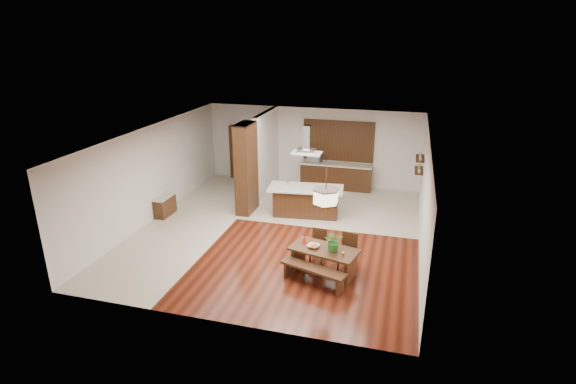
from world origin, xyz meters
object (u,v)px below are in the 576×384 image
(dining_chair_left, at_px, (318,246))
(island_cup, at_px, (319,188))
(range_hood, at_px, (307,140))
(dining_bench, at_px, (313,276))
(foliage_plant, at_px, (334,241))
(kitchen_island, at_px, (306,201))
(hallway_console, at_px, (165,206))
(dining_chair_right, at_px, (347,252))
(microwave, at_px, (315,158))
(dining_table, at_px, (324,255))
(pendant_lantern, at_px, (326,186))
(fruit_bowl, at_px, (313,246))

(dining_chair_left, bearing_deg, island_cup, 105.08)
(dining_chair_left, relative_size, range_hood, 0.94)
(dining_bench, relative_size, foliage_plant, 3.21)
(dining_bench, bearing_deg, island_cup, 100.03)
(foliage_plant, distance_m, kitchen_island, 3.77)
(hallway_console, distance_m, foliage_plant, 6.26)
(dining_chair_right, distance_m, kitchen_island, 3.50)
(microwave, bearing_deg, hallway_console, -121.22)
(dining_table, height_order, microwave, microwave)
(hallway_console, bearing_deg, dining_bench, -27.33)
(pendant_lantern, relative_size, microwave, 2.57)
(dining_bench, distance_m, fruit_bowl, 0.75)
(kitchen_island, xyz_separation_m, island_cup, (0.42, -0.11, 0.51))
(dining_chair_left, bearing_deg, foliage_plant, -46.14)
(dining_chair_right, xyz_separation_m, microwave, (-2.09, 5.85, 0.64))
(island_cup, bearing_deg, dining_chair_right, -65.60)
(hallway_console, xyz_separation_m, dining_table, (5.57, -2.24, 0.18))
(pendant_lantern, bearing_deg, dining_chair_right, 36.92)
(island_cup, bearing_deg, hallway_console, -167.41)
(hallway_console, distance_m, microwave, 5.69)
(kitchen_island, bearing_deg, dining_bench, -80.97)
(foliage_plant, relative_size, range_hood, 0.55)
(dining_table, distance_m, island_cup, 3.44)
(pendant_lantern, xyz_separation_m, fruit_bowl, (-0.26, 0.01, -1.54))
(dining_bench, relative_size, kitchen_island, 0.66)
(range_hood, distance_m, island_cup, 1.53)
(foliage_plant, relative_size, kitchen_island, 0.21)
(hallway_console, bearing_deg, microwave, 45.03)
(dining_chair_left, bearing_deg, fruit_bowl, -85.51)
(range_hood, distance_m, microwave, 3.15)
(dining_table, bearing_deg, island_cup, 103.96)
(dining_chair_left, xyz_separation_m, kitchen_island, (-0.97, 2.84, 0.07))
(range_hood, bearing_deg, hallway_console, -164.80)
(dining_table, height_order, dining_chair_left, dining_chair_left)
(hallway_console, bearing_deg, dining_chair_right, -17.07)
(dining_chair_left, height_order, kitchen_island, kitchen_island)
(hallway_console, relative_size, range_hood, 0.98)
(dining_chair_left, bearing_deg, microwave, 106.74)
(kitchen_island, bearing_deg, dining_table, -76.50)
(microwave, bearing_deg, range_hood, -69.40)
(hallway_console, height_order, microwave, microwave)
(dining_bench, distance_m, dining_chair_left, 1.16)
(kitchen_island, bearing_deg, dining_chair_left, -77.65)
(pendant_lantern, relative_size, range_hood, 1.46)
(dining_chair_right, xyz_separation_m, island_cup, (-1.33, 2.92, 0.54))
(dining_bench, bearing_deg, dining_table, 76.21)
(dining_bench, xyz_separation_m, island_cup, (-0.68, 3.87, 0.77))
(hallway_console, xyz_separation_m, dining_chair_right, (6.07, -1.86, 0.14))
(island_cup, bearing_deg, microwave, 104.55)
(dining_chair_right, height_order, microwave, microwave)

